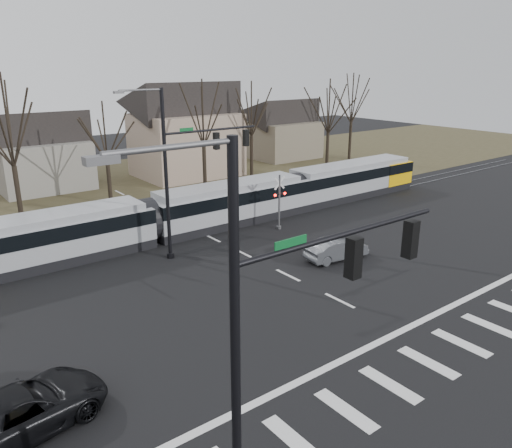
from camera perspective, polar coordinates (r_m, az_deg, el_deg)
ground at (r=24.79m, az=12.93°, el=-10.17°), size 140.00×140.00×0.00m
grass_verge at (r=50.10m, az=-16.21°, el=3.91°), size 140.00×28.00×0.01m
crosswalk at (r=22.84m, az=20.81°, el=-13.54°), size 27.00×2.60×0.01m
stop_line at (r=23.85m, az=16.29°, el=-11.64°), size 28.00×0.35×0.01m
lane_dashes at (r=36.14m, az=-6.75°, el=-0.76°), size 0.18×30.00×0.01m
rail_pair at (r=35.97m, az=-6.59°, el=-0.81°), size 90.00×1.52×0.06m
tram at (r=37.08m, az=-3.14°, el=2.51°), size 40.49×3.01×3.07m
sedan at (r=30.90m, az=9.17°, el=-2.83°), size 2.44×4.44×1.35m
suv at (r=18.77m, az=-25.24°, el=-18.77°), size 4.83×6.64×1.56m
signal_pole_near_left at (r=11.76m, az=4.13°, el=-11.52°), size 9.28×0.44×10.20m
signal_pole_far at (r=30.60m, az=-7.64°, el=6.83°), size 9.28×0.44×10.20m
rail_crossing_signal at (r=35.85m, az=2.68°, el=2.33°), size 1.08×0.36×4.00m
tree_row at (r=44.53m, az=-11.45°, el=9.15°), size 59.20×7.20×10.00m
house_b at (r=51.66m, az=-23.45°, el=8.05°), size 8.64×7.56×7.65m
house_c at (r=53.87m, az=-8.05°, el=11.03°), size 10.80×8.64×10.10m
house_d at (r=64.21m, az=3.00°, el=11.11°), size 8.64×7.56×7.65m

